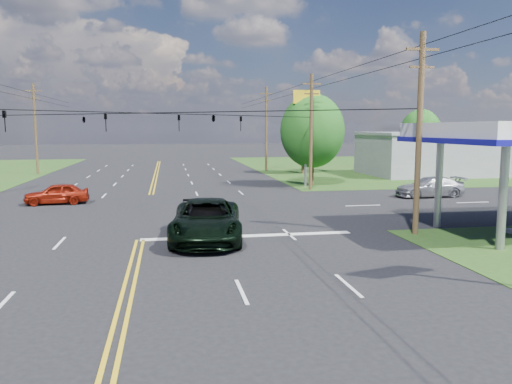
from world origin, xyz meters
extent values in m
plane|color=black|center=(0.00, 12.00, 0.00)|extent=(280.00, 280.00, 0.00)
cube|color=#264416|center=(35.00, 44.00, 0.00)|extent=(46.00, 48.00, 0.03)
cube|color=silver|center=(5.00, 4.00, 0.00)|extent=(10.00, 0.50, 0.02)
cube|color=gray|center=(30.00, 32.00, 2.20)|extent=(14.00, 10.00, 4.40)
cylinder|color=#A5A5AA|center=(15.00, -0.50, 2.33)|extent=(0.36, 0.36, 4.65)
cylinder|color=#A5A5AA|center=(15.00, 4.50, 2.33)|extent=(0.36, 0.36, 4.65)
cylinder|color=#402C1B|center=(13.00, 3.00, 4.75)|extent=(0.28, 0.28, 9.50)
cube|color=#402C1B|center=(13.00, 3.00, 8.70)|extent=(1.60, 0.12, 0.12)
cube|color=#402C1B|center=(13.00, 3.00, 7.90)|extent=(1.20, 0.10, 0.10)
cylinder|color=#402C1B|center=(13.00, 21.00, 4.75)|extent=(0.28, 0.28, 9.50)
cube|color=#402C1B|center=(13.00, 21.00, 8.70)|extent=(1.60, 0.12, 0.12)
cube|color=#402C1B|center=(13.00, 21.00, 7.90)|extent=(1.20, 0.10, 0.10)
cylinder|color=#402C1B|center=(-13.00, 40.00, 5.00)|extent=(0.28, 0.28, 10.00)
cube|color=#402C1B|center=(-13.00, 40.00, 9.20)|extent=(1.60, 0.12, 0.12)
cube|color=#402C1B|center=(-13.00, 40.00, 8.40)|extent=(1.20, 0.10, 0.10)
cylinder|color=#402C1B|center=(13.00, 40.00, 5.00)|extent=(0.28, 0.28, 10.00)
cube|color=#402C1B|center=(13.00, 40.00, 9.20)|extent=(1.60, 0.12, 0.12)
cube|color=#402C1B|center=(13.00, 40.00, 8.40)|extent=(1.20, 0.10, 0.10)
imported|color=black|center=(-6.50, 7.50, 5.42)|extent=(0.17, 0.21, 1.05)
imported|color=black|center=(-2.08, 10.56, 5.42)|extent=(0.17, 0.21, 1.05)
imported|color=black|center=(2.08, 13.44, 5.42)|extent=(0.17, 0.21, 1.05)
imported|color=black|center=(6.50, 16.50, 5.42)|extent=(0.17, 0.21, 1.05)
imported|color=black|center=(-3.90, 14.70, 5.70)|extent=(1.24, 0.26, 0.50)
imported|color=black|center=(3.90, 9.30, 5.70)|extent=(1.24, 0.26, 0.50)
cylinder|color=black|center=(13.00, 10.00, 8.90)|extent=(0.04, 100.00, 0.04)
cylinder|color=black|center=(13.00, 10.00, 8.30)|extent=(0.04, 100.00, 0.04)
cylinder|color=#402C1B|center=(14.00, 24.00, 1.65)|extent=(0.36, 0.36, 3.30)
ellipsoid|color=#124416|center=(14.00, 24.00, 4.88)|extent=(5.70, 5.70, 6.60)
cylinder|color=#402C1B|center=(16.50, 36.00, 1.43)|extent=(0.36, 0.36, 2.86)
ellipsoid|color=#124416|center=(16.50, 36.00, 4.23)|extent=(4.94, 4.94, 5.72)
cylinder|color=#402C1B|center=(34.00, 42.00, 1.54)|extent=(0.36, 0.36, 3.08)
ellipsoid|color=#124416|center=(34.00, 42.00, 4.55)|extent=(5.32, 5.32, 6.16)
imported|color=black|center=(3.00, 3.50, 0.93)|extent=(3.77, 6.97, 1.86)
imported|color=black|center=(3.00, 3.50, 0.80)|extent=(2.31, 5.57, 1.61)
imported|color=maroon|center=(-6.12, 16.35, 0.71)|extent=(4.31, 2.07, 1.42)
imported|color=#A0A0A4|center=(20.55, 15.25, 0.75)|extent=(5.23, 2.25, 1.50)
cylinder|color=#A5A5AA|center=(13.15, 23.07, 4.19)|extent=(0.20, 0.20, 8.37)
cube|color=yellow|center=(13.15, 23.07, 7.77)|extent=(2.32, 0.42, 1.15)
camera|label=1|loc=(1.32, -18.89, 5.06)|focal=35.00mm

